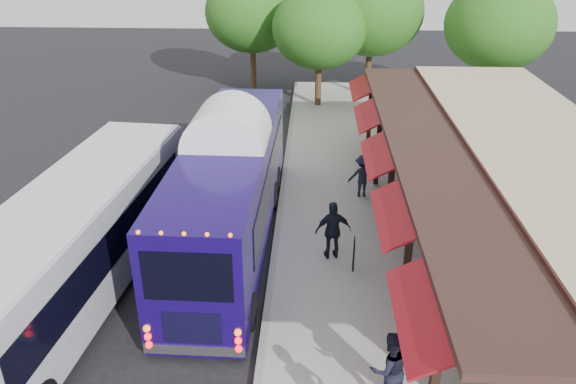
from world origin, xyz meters
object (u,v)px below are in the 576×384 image
(city_bus, at_px, (71,244))
(sign_board, at_px, (354,251))
(ped_b, at_px, (389,369))
(ped_c, at_px, (333,230))
(ped_d, at_px, (362,176))
(coach_bus, at_px, (230,184))

(city_bus, bearing_deg, sign_board, 15.95)
(city_bus, relative_size, ped_b, 6.73)
(ped_b, bearing_deg, ped_c, -95.71)
(ped_d, bearing_deg, city_bus, 40.83)
(ped_b, relative_size, ped_d, 1.09)
(ped_d, distance_m, sign_board, 5.31)
(coach_bus, xyz_separation_m, city_bus, (-3.90, -3.51, -0.26))
(city_bus, relative_size, sign_board, 11.41)
(ped_b, bearing_deg, coach_bus, -74.00)
(ped_b, xyz_separation_m, sign_board, (-0.46, 5.10, -0.18))
(city_bus, xyz_separation_m, sign_board, (7.86, 1.54, -0.92))
(ped_c, bearing_deg, sign_board, 115.45)
(coach_bus, relative_size, city_bus, 0.98)
(coach_bus, distance_m, ped_d, 5.75)
(coach_bus, height_order, ped_d, coach_bus)
(ped_c, relative_size, sign_board, 1.78)
(coach_bus, height_order, city_bus, coach_bus)
(sign_board, bearing_deg, city_bus, -163.69)
(ped_b, height_order, sign_board, ped_b)
(ped_b, relative_size, sign_board, 1.69)
(city_bus, xyz_separation_m, ped_d, (8.49, 6.81, -0.82))
(ped_c, xyz_separation_m, ped_d, (1.24, 4.47, -0.13))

